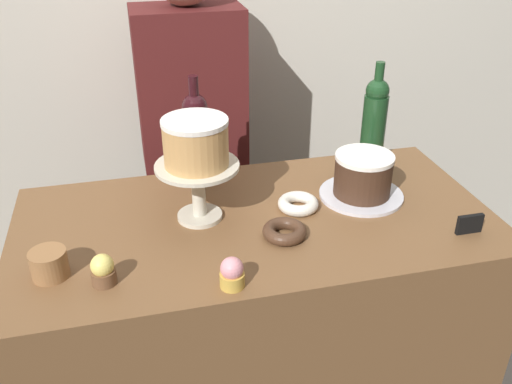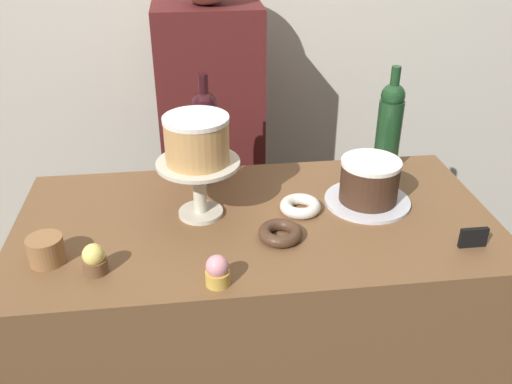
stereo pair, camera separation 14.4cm
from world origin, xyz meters
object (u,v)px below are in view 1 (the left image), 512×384
object	(u,v)px
cupcake_strawberry	(232,273)
cookie_stack	(49,264)
white_layer_cake	(196,142)
donut_sugar	(298,204)
cake_stand_pedestal	(198,182)
donut_chocolate	(284,231)
chocolate_round_cake	(363,174)
cupcake_lemon	(103,270)
price_sign_chalkboard	(470,224)
wine_bottle_green	(374,119)
barista_figure	(195,164)
wine_bottle_dark_red	(196,137)

from	to	relation	value
cupcake_strawberry	cookie_stack	size ratio (longest dim) A/B	0.88
white_layer_cake	donut_sugar	distance (m)	0.34
cake_stand_pedestal	donut_chocolate	xyz separation A→B (m)	(0.19, -0.14, -0.09)
chocolate_round_cake	donut_chocolate	bearing A→B (deg)	-151.40
chocolate_round_cake	donut_sugar	size ratio (longest dim) A/B	1.47
cupcake_lemon	price_sign_chalkboard	distance (m)	0.91
white_layer_cake	wine_bottle_green	xyz separation A→B (m)	(0.59, 0.22, -0.08)
donut_sugar	price_sign_chalkboard	world-z (taller)	price_sign_chalkboard
white_layer_cake	price_sign_chalkboard	world-z (taller)	white_layer_cake
cupcake_lemon	cupcake_strawberry	xyz separation A→B (m)	(0.28, -0.08, 0.00)
cupcake_lemon	barista_figure	size ratio (longest dim) A/B	0.05
white_layer_cake	chocolate_round_cake	xyz separation A→B (m)	(0.47, 0.01, -0.15)
wine_bottle_dark_red	cupcake_lemon	distance (m)	0.53
chocolate_round_cake	donut_chocolate	size ratio (longest dim) A/B	1.47
donut_sugar	donut_chocolate	bearing A→B (deg)	-121.24
cake_stand_pedestal	white_layer_cake	size ratio (longest dim) A/B	1.30
wine_bottle_green	cupcake_strawberry	size ratio (longest dim) A/B	4.38
donut_sugar	barista_figure	size ratio (longest dim) A/B	0.07
wine_bottle_green	cookie_stack	size ratio (longest dim) A/B	3.87
wine_bottle_green	cupcake_lemon	distance (m)	0.95
price_sign_chalkboard	donut_chocolate	bearing A→B (deg)	168.54
wine_bottle_green	donut_chocolate	bearing A→B (deg)	-137.68
white_layer_cake	wine_bottle_dark_red	world-z (taller)	wine_bottle_dark_red
cupcake_lemon	cookie_stack	world-z (taller)	cupcake_lemon
wine_bottle_green	cupcake_lemon	size ratio (longest dim) A/B	4.38
cookie_stack	cupcake_strawberry	bearing A→B (deg)	-18.74
wine_bottle_dark_red	chocolate_round_cake	bearing A→B (deg)	-25.14
donut_chocolate	chocolate_round_cake	bearing A→B (deg)	28.60
donut_chocolate	wine_bottle_dark_red	bearing A→B (deg)	115.14
chocolate_round_cake	cupcake_lemon	world-z (taller)	chocolate_round_cake
white_layer_cake	chocolate_round_cake	bearing A→B (deg)	0.73
donut_sugar	price_sign_chalkboard	distance (m)	0.45
cake_stand_pedestal	donut_sugar	distance (m)	0.29
cake_stand_pedestal	white_layer_cake	distance (m)	0.11
barista_figure	price_sign_chalkboard	bearing A→B (deg)	-53.01
wine_bottle_green	donut_chocolate	xyz separation A→B (m)	(-0.39, -0.36, -0.13)
chocolate_round_cake	barista_figure	size ratio (longest dim) A/B	0.10
wine_bottle_dark_red	donut_sugar	distance (m)	0.36
chocolate_round_cake	white_layer_cake	bearing A→B (deg)	-179.27
white_layer_cake	cupcake_strawberry	distance (m)	0.36
cake_stand_pedestal	white_layer_cake	xyz separation A→B (m)	(-0.00, 0.00, 0.11)
chocolate_round_cake	cupcake_strawberry	distance (m)	0.54
cupcake_lemon	chocolate_round_cake	bearing A→B (deg)	17.93
barista_figure	wine_bottle_green	bearing A→B (deg)	-32.99
wine_bottle_green	donut_sugar	world-z (taller)	wine_bottle_green
wine_bottle_green	price_sign_chalkboard	size ratio (longest dim) A/B	4.65
white_layer_cake	wine_bottle_dark_red	size ratio (longest dim) A/B	0.51
chocolate_round_cake	cookie_stack	world-z (taller)	chocolate_round_cake
price_sign_chalkboard	wine_bottle_green	bearing A→B (deg)	98.95
cake_stand_pedestal	chocolate_round_cake	size ratio (longest dim) A/B	1.33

